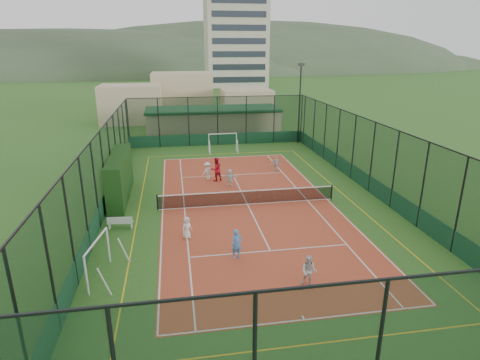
# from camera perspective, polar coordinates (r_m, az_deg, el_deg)

# --- Properties ---
(ground) EXTENTS (300.00, 300.00, 0.00)m
(ground) POSITION_cam_1_polar(r_m,az_deg,el_deg) (26.40, 1.06, -3.48)
(ground) COLOR #2D5E20
(ground) RESTS_ON ground
(court_slab) EXTENTS (11.17, 23.97, 0.01)m
(court_slab) POSITION_cam_1_polar(r_m,az_deg,el_deg) (26.40, 1.06, -3.47)
(court_slab) COLOR #A24024
(court_slab) RESTS_ON ground
(tennis_net) EXTENTS (11.67, 0.12, 1.06)m
(tennis_net) POSITION_cam_1_polar(r_m,az_deg,el_deg) (26.21, 1.07, -2.41)
(tennis_net) COLOR black
(tennis_net) RESTS_ON ground
(perimeter_fence) EXTENTS (18.12, 34.12, 5.00)m
(perimeter_fence) POSITION_cam_1_polar(r_m,az_deg,el_deg) (25.57, 1.10, 1.72)
(perimeter_fence) COLOR black
(perimeter_fence) RESTS_ON ground
(floodlight_ne) EXTENTS (0.60, 0.26, 8.25)m
(floodlight_ne) POSITION_cam_1_polar(r_m,az_deg,el_deg) (43.11, 8.47, 10.64)
(floodlight_ne) COLOR black
(floodlight_ne) RESTS_ON ground
(clubhouse) EXTENTS (15.20, 7.20, 3.15)m
(clubhouse) POSITION_cam_1_polar(r_m,az_deg,el_deg) (47.02, -3.86, 8.30)
(clubhouse) COLOR tan
(clubhouse) RESTS_ON ground
(apartment_tower) EXTENTS (15.00, 12.00, 30.00)m
(apartment_tower) POSITION_cam_1_polar(r_m,az_deg,el_deg) (107.46, -0.66, 21.26)
(apartment_tower) COLOR beige
(apartment_tower) RESTS_ON ground
(distant_hills) EXTENTS (200.00, 60.00, 24.00)m
(distant_hills) POSITION_cam_1_polar(r_m,az_deg,el_deg) (174.40, -8.26, 15.10)
(distant_hills) COLOR #384C33
(distant_hills) RESTS_ON ground
(hedge_left) EXTENTS (1.03, 6.85, 3.00)m
(hedge_left) POSITION_cam_1_polar(r_m,az_deg,el_deg) (28.31, -16.72, 0.47)
(hedge_left) COLOR black
(hedge_left) RESTS_ON ground
(white_bench) EXTENTS (1.46, 0.54, 0.80)m
(white_bench) POSITION_cam_1_polar(r_m,az_deg,el_deg) (23.85, -16.66, -5.76)
(white_bench) COLOR white
(white_bench) RESTS_ON ground
(futsal_goal_near) EXTENTS (2.90, 1.32, 1.80)m
(futsal_goal_near) POSITION_cam_1_polar(r_m,az_deg,el_deg) (19.19, -19.53, -10.59)
(futsal_goal_near) COLOR white
(futsal_goal_near) RESTS_ON ground
(futsal_goal_far) EXTENTS (2.82, 0.87, 1.81)m
(futsal_goal_far) POSITION_cam_1_polar(r_m,az_deg,el_deg) (39.32, -2.47, 5.30)
(futsal_goal_far) COLOR white
(futsal_goal_far) RESTS_ON ground
(child_near_left) EXTENTS (0.72, 0.67, 1.24)m
(child_near_left) POSITION_cam_1_polar(r_m,az_deg,el_deg) (21.83, -7.56, -6.76)
(child_near_left) COLOR white
(child_near_left) RESTS_ON court_slab
(child_near_mid) EXTENTS (0.63, 0.51, 1.50)m
(child_near_mid) POSITION_cam_1_polar(r_m,az_deg,el_deg) (19.70, -0.45, -9.11)
(child_near_mid) COLOR #4A8CD3
(child_near_mid) RESTS_ON court_slab
(child_near_right) EXTENTS (0.87, 0.82, 1.43)m
(child_near_right) POSITION_cam_1_polar(r_m,az_deg,el_deg) (17.85, 9.78, -12.68)
(child_near_right) COLOR silver
(child_near_right) RESTS_ON court_slab
(child_far_left) EXTENTS (1.04, 0.94, 1.40)m
(child_far_left) POSITION_cam_1_polar(r_m,az_deg,el_deg) (31.12, -4.65, 1.30)
(child_far_left) COLOR white
(child_far_left) RESTS_ON court_slab
(child_far_right) EXTENTS (0.81, 0.39, 1.34)m
(child_far_right) POSITION_cam_1_polar(r_m,az_deg,el_deg) (33.14, 5.14, 2.31)
(child_far_right) COLOR silver
(child_far_right) RESTS_ON court_slab
(child_far_back) EXTENTS (1.25, 0.62, 1.30)m
(child_far_back) POSITION_cam_1_polar(r_m,az_deg,el_deg) (29.58, -1.46, 0.33)
(child_far_back) COLOR white
(child_far_back) RESTS_ON court_slab
(coach) EXTENTS (1.10, 1.01, 1.83)m
(coach) POSITION_cam_1_polar(r_m,az_deg,el_deg) (30.74, -3.42, 1.54)
(coach) COLOR #B51320
(coach) RESTS_ON court_slab
(tennis_balls) EXTENTS (1.78, 1.07, 0.07)m
(tennis_balls) POSITION_cam_1_polar(r_m,az_deg,el_deg) (27.62, 4.23, -2.42)
(tennis_balls) COLOR #CCE033
(tennis_balls) RESTS_ON court_slab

